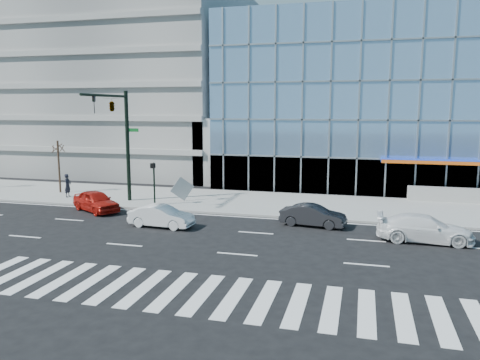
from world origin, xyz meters
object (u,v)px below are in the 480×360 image
at_px(red_sedan, 96,201).
at_px(pedestrian, 68,185).
at_px(white_sedan, 161,216).
at_px(white_suv, 425,228).
at_px(ped_signal_post, 154,177).
at_px(traffic_signal, 117,119).
at_px(dark_sedan, 313,215).
at_px(street_tree_near, 58,148).
at_px(tilted_panel, 182,189).

height_order(red_sedan, pedestrian, pedestrian).
bearing_deg(white_sedan, white_suv, -83.48).
xyz_separation_m(white_suv, red_sedan, (-20.62, 1.98, 0.00)).
height_order(ped_signal_post, pedestrian, ped_signal_post).
xyz_separation_m(traffic_signal, dark_sedan, (13.93, -2.19, -5.53)).
bearing_deg(red_sedan, pedestrian, 83.82).
relative_size(street_tree_near, white_sedan, 1.09).
relative_size(street_tree_near, white_suv, 0.87).
xyz_separation_m(red_sedan, tilted_panel, (4.56, 4.19, 0.35)).
bearing_deg(tilted_panel, red_sedan, -172.45).
bearing_deg(ped_signal_post, pedestrian, 172.56).
distance_m(ped_signal_post, red_sedan, 4.21).
bearing_deg(street_tree_near, ped_signal_post, -15.06).
height_order(ped_signal_post, white_suv, ped_signal_post).
bearing_deg(pedestrian, red_sedan, -131.31).
bearing_deg(tilted_panel, street_tree_near, 141.23).
relative_size(dark_sedan, tilted_panel, 2.97).
relative_size(street_tree_near, dark_sedan, 1.09).
bearing_deg(ped_signal_post, street_tree_near, 164.94).
bearing_deg(red_sedan, traffic_signal, 11.25).
bearing_deg(traffic_signal, ped_signal_post, 8.52).
height_order(traffic_signal, tilted_panel, traffic_signal).
xyz_separation_m(white_sedan, red_sedan, (-6.00, 2.70, 0.07)).
height_order(white_sedan, dark_sedan, white_sedan).
xyz_separation_m(dark_sedan, red_sedan, (-14.62, 0.22, 0.07)).
distance_m(white_sedan, dark_sedan, 8.97).
bearing_deg(ped_signal_post, white_sedan, -60.79).
bearing_deg(white_sedan, dark_sedan, -70.22).
bearing_deg(white_sedan, traffic_signal, 52.45).
height_order(traffic_signal, ped_signal_post, traffic_signal).
distance_m(street_tree_near, red_sedan, 8.57).
relative_size(ped_signal_post, pedestrian, 1.68).
bearing_deg(dark_sedan, ped_signal_post, 85.09).
bearing_deg(pedestrian, street_tree_near, 44.69).
relative_size(traffic_signal, pedestrian, 4.47).
distance_m(white_sedan, tilted_panel, 7.05).
bearing_deg(ped_signal_post, dark_sedan, -12.63).
relative_size(dark_sedan, red_sedan, 0.93).
bearing_deg(street_tree_near, white_sedan, -31.66).
height_order(dark_sedan, red_sedan, red_sedan).
xyz_separation_m(ped_signal_post, street_tree_near, (-9.50, 2.56, 1.64)).
height_order(traffic_signal, street_tree_near, traffic_signal).
relative_size(white_suv, pedestrian, 2.72).
bearing_deg(street_tree_near, tilted_panel, -3.75).
bearing_deg(traffic_signal, pedestrian, 165.14).
distance_m(traffic_signal, white_suv, 21.04).
relative_size(traffic_signal, tilted_panel, 6.15).
bearing_deg(street_tree_near, red_sedan, -37.80).
distance_m(ped_signal_post, dark_sedan, 11.81).
distance_m(dark_sedan, pedestrian, 19.46).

